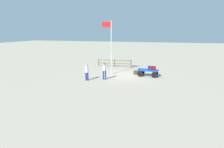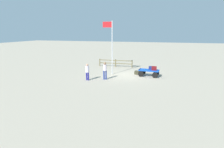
# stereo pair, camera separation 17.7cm
# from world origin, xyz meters

# --- Properties ---
(ground_plane) EXTENTS (120.00, 120.00, 0.00)m
(ground_plane) POSITION_xyz_m (0.00, 0.00, 0.00)
(ground_plane) COLOR #B1A28C
(luggage_cart) EXTENTS (2.09, 1.26, 0.68)m
(luggage_cart) POSITION_xyz_m (-2.19, -0.10, 0.47)
(luggage_cart) COLOR blue
(luggage_cart) RESTS_ON ground
(suitcase_maroon) EXTENTS (0.52, 0.36, 0.39)m
(suitcase_maroon) POSITION_xyz_m (-2.72, -0.04, 0.88)
(suitcase_maroon) COLOR maroon
(suitcase_maroon) RESTS_ON luggage_cart
(suitcase_grey) EXTENTS (0.56, 0.39, 0.34)m
(suitcase_grey) POSITION_xyz_m (-2.44, -0.30, 0.85)
(suitcase_grey) COLOR navy
(suitcase_grey) RESTS_ON luggage_cart
(suitcase_tan) EXTENTS (0.59, 0.50, 0.38)m
(suitcase_tan) POSITION_xyz_m (-0.95, -0.54, 0.19)
(suitcase_tan) COLOR #373625
(suitcase_tan) RESTS_ON ground
(worker_lead) EXTENTS (0.37, 0.37, 1.70)m
(worker_lead) POSITION_xyz_m (1.71, 2.37, 1.00)
(worker_lead) COLOR navy
(worker_lead) RESTS_ON ground
(worker_trailing) EXTENTS (0.42, 0.42, 1.58)m
(worker_trailing) POSITION_xyz_m (3.21, 3.09, 0.92)
(worker_trailing) COLOR navy
(worker_trailing) RESTS_ON ground
(flagpole) EXTENTS (1.07, 0.10, 5.57)m
(flagpole) POSITION_xyz_m (1.78, 0.12, 3.33)
(flagpole) COLOR silver
(flagpole) RESTS_ON ground
(wooden_fence) EXTENTS (4.45, 0.30, 0.98)m
(wooden_fence) POSITION_xyz_m (2.41, -3.96, 0.57)
(wooden_fence) COLOR brown
(wooden_fence) RESTS_ON ground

